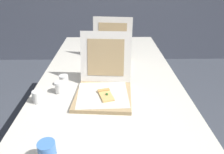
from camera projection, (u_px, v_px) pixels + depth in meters
table at (109, 80)px, 1.58m from camera, size 0.99×2.02×0.74m
pizza_box_front at (104, 87)px, 1.30m from camera, size 0.37×0.45×0.35m
pizza_box_middle at (110, 58)px, 1.72m from camera, size 0.39×0.44×0.35m
cup_white_near_right at (60, 87)px, 1.32m from camera, size 0.06×0.06×0.07m
cup_white_near_left at (37, 97)px, 1.22m from camera, size 0.06×0.06×0.07m
cup_white_near_center at (64, 80)px, 1.40m from camera, size 0.06×0.06×0.07m
cup_printed_front at (47, 153)px, 0.83m from camera, size 0.07×0.07×0.10m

